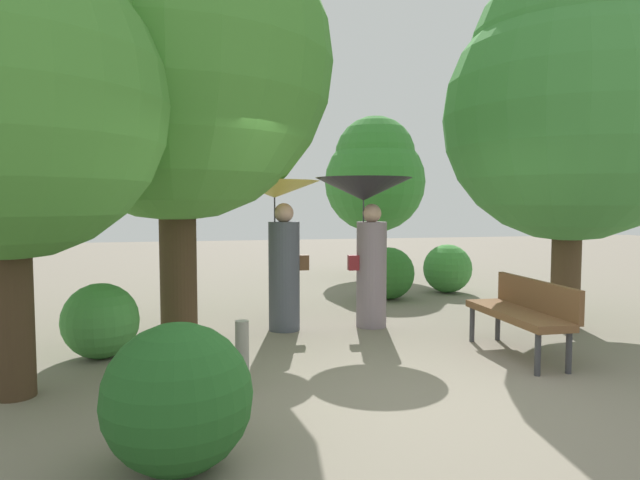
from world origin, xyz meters
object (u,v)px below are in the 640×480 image
at_px(person_right, 366,217).
at_px(tree_near_left, 174,38).
at_px(tree_mid_right, 375,174).
at_px(park_bench, 523,309).
at_px(path_marker_post, 242,357).
at_px(tree_near_right, 571,97).
at_px(person_left, 279,227).
at_px(tree_mid_left, 3,74).

height_order(person_right, tree_near_left, tree_near_left).
bearing_deg(tree_mid_right, park_bench, -93.70).
relative_size(park_bench, path_marker_post, 2.31).
bearing_deg(path_marker_post, tree_near_right, 20.70).
bearing_deg(tree_mid_right, path_marker_post, -116.19).
relative_size(person_left, tree_near_left, 0.34).
height_order(person_left, tree_near_right, tree_near_right).
height_order(tree_mid_left, path_marker_post, tree_mid_left).
distance_m(tree_near_left, tree_mid_right, 6.62).
xyz_separation_m(park_bench, path_marker_post, (-3.10, -0.57, -0.19)).
xyz_separation_m(park_bench, tree_mid_left, (-5.02, -0.23, 2.23)).
relative_size(person_left, tree_mid_left, 0.46).
xyz_separation_m(park_bench, tree_mid_right, (0.43, 6.60, 1.81)).
height_order(person_left, path_marker_post, person_left).
bearing_deg(tree_mid_right, person_right, -109.18).
xyz_separation_m(tree_mid_left, path_marker_post, (1.93, -0.34, -2.42)).
xyz_separation_m(person_left, tree_near_right, (3.78, -0.64, 1.71)).
bearing_deg(tree_near_right, tree_near_left, 174.43).
distance_m(park_bench, tree_mid_left, 5.50).
height_order(person_right, tree_mid_left, tree_mid_left).
bearing_deg(person_left, park_bench, -131.67).
relative_size(tree_near_right, tree_mid_right, 1.35).
xyz_separation_m(person_right, tree_mid_right, (1.70, 4.90, 0.83)).
relative_size(tree_mid_right, path_marker_post, 5.57).
xyz_separation_m(person_right, tree_mid_left, (-3.75, -1.92, 1.25)).
distance_m(person_left, tree_mid_right, 5.71).
height_order(person_left, tree_mid_left, tree_mid_left).
distance_m(person_left, tree_mid_left, 3.54).
height_order(tree_mid_right, path_marker_post, tree_mid_right).
distance_m(person_left, tree_near_right, 4.20).
bearing_deg(tree_mid_left, person_left, 37.43).
bearing_deg(tree_near_right, tree_mid_right, 99.43).
bearing_deg(park_bench, tree_near_left, -112.77).
xyz_separation_m(person_left, path_marker_post, (-0.65, -2.32, -1.03)).
relative_size(tree_near_left, tree_near_right, 1.18).
height_order(park_bench, tree_mid_right, tree_mid_right).
relative_size(tree_mid_left, path_marker_post, 6.58).
xyz_separation_m(person_left, tree_mid_left, (-2.58, -1.98, 1.39)).
bearing_deg(tree_near_right, park_bench, -140.42).
relative_size(tree_near_left, path_marker_post, 8.88).
height_order(tree_near_left, path_marker_post, tree_near_left).
xyz_separation_m(person_right, tree_near_left, (-2.44, -0.10, 2.15)).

